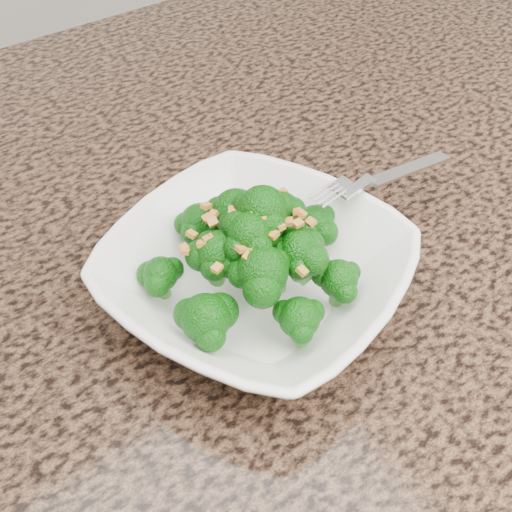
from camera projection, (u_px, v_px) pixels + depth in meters
granite_counter at (171, 314)px, 0.55m from camera, size 1.64×1.04×0.03m
bowl at (256, 274)px, 0.52m from camera, size 0.30×0.30×0.06m
broccoli_pile at (256, 217)px, 0.48m from camera, size 0.21×0.21×0.07m
garlic_topping at (256, 177)px, 0.45m from camera, size 0.12×0.12×0.01m
fork at (366, 182)px, 0.55m from camera, size 0.19×0.04×0.01m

